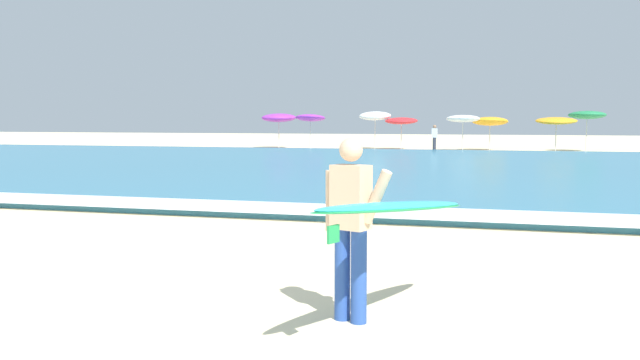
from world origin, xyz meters
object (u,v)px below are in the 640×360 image
object	(u,v)px
surfer_with_board	(371,216)
beach_umbrella_5	(490,121)
beach_umbrella_2	(375,116)
beachgoer_near_row_left	(435,137)
beach_umbrella_0	(279,118)
beach_umbrella_1	(310,118)
beach_umbrella_7	(587,115)
beach_umbrella_4	(463,119)
beach_umbrella_3	(401,121)
beach_umbrella_6	(556,121)

from	to	relation	value
surfer_with_board	beach_umbrella_5	size ratio (longest dim) A/B	1.10
beach_umbrella_2	beachgoer_near_row_left	bearing A→B (deg)	-33.67
surfer_with_board	beach_umbrella_0	size ratio (longest dim) A/B	1.05
surfer_with_board	beach_umbrella_1	world-z (taller)	beach_umbrella_1
beach_umbrella_0	beach_umbrella_2	bearing A→B (deg)	3.33
beach_umbrella_0	beach_umbrella_2	size ratio (longest dim) A/B	0.93
beach_umbrella_1	beach_umbrella_7	xyz separation A→B (m)	(16.59, 1.85, 0.16)
surfer_with_board	beachgoer_near_row_left	bearing A→B (deg)	95.16
beach_umbrella_0	surfer_with_board	bearing A→B (deg)	-69.61
beachgoer_near_row_left	surfer_with_board	bearing A→B (deg)	-84.84
beach_umbrella_4	beach_umbrella_7	size ratio (longest dim) A/B	0.90
surfer_with_board	beach_umbrella_5	xyz separation A→B (m)	(-0.02, 37.09, 0.76)
beach_umbrella_1	beach_umbrella_4	bearing A→B (deg)	3.20
beach_umbrella_4	beach_umbrella_7	world-z (taller)	beach_umbrella_7
beach_umbrella_0	beach_umbrella_3	size ratio (longest dim) A/B	1.12
beach_umbrella_1	beach_umbrella_5	xyz separation A→B (m)	(11.00, 1.84, -0.22)
beach_umbrella_2	beach_umbrella_6	xyz separation A→B (m)	(10.89, -2.01, -0.30)
surfer_with_board	beach_umbrella_6	world-z (taller)	beach_umbrella_6
beach_umbrella_2	beach_umbrella_7	bearing A→B (deg)	0.84
surfer_with_board	beach_umbrella_0	bearing A→B (deg)	110.39
surfer_with_board	beach_umbrella_1	xyz separation A→B (m)	(-11.02, 35.26, 0.97)
beach_umbrella_4	beachgoer_near_row_left	distance (m)	2.46
beach_umbrella_3	beach_umbrella_5	world-z (taller)	beach_umbrella_5
beach_umbrella_2	beach_umbrella_1	bearing A→B (deg)	-156.62
beach_umbrella_3	beach_umbrella_5	bearing A→B (deg)	2.82
beach_umbrella_4	beach_umbrella_7	distance (m)	7.26
beach_umbrella_4	beach_umbrella_6	size ratio (longest dim) A/B	0.95
beach_umbrella_4	beachgoer_near_row_left	world-z (taller)	beach_umbrella_4
beach_umbrella_7	beachgoer_near_row_left	bearing A→B (deg)	-161.39
surfer_with_board	beach_umbrella_4	world-z (taller)	beach_umbrella_4
beach_umbrella_1	beach_umbrella_2	world-z (taller)	beach_umbrella_2
beach_umbrella_3	beach_umbrella_6	bearing A→B (deg)	-11.80
beach_umbrella_7	beachgoer_near_row_left	world-z (taller)	beach_umbrella_7
surfer_with_board	beach_umbrella_1	size ratio (longest dim) A/B	1.06
beach_umbrella_3	beach_umbrella_1	bearing A→B (deg)	-164.22
beach_umbrella_3	beach_umbrella_7	size ratio (longest dim) A/B	0.85
surfer_with_board	beachgoer_near_row_left	xyz separation A→B (m)	(-3.09, 34.19, -0.18)
surfer_with_board	beach_umbrella_4	bearing A→B (deg)	92.51
beach_umbrella_5	beach_umbrella_0	bearing A→B (deg)	-177.68
surfer_with_board	beach_umbrella_5	world-z (taller)	beach_umbrella_5
beach_umbrella_1	beach_umbrella_2	bearing A→B (deg)	23.38
surfer_with_board	beach_umbrella_2	bearing A→B (deg)	101.00
beach_umbrella_0	beach_umbrella_3	bearing A→B (deg)	1.98
beach_umbrella_5	beach_umbrella_2	bearing A→B (deg)	-178.59
beach_umbrella_3	beach_umbrella_0	bearing A→B (deg)	-178.02
beach_umbrella_2	beach_umbrella_7	xyz separation A→B (m)	(12.75, 0.19, 0.03)
beach_umbrella_2	beach_umbrella_3	xyz separation A→B (m)	(1.71, -0.09, -0.32)
surfer_with_board	beach_umbrella_4	size ratio (longest dim) A/B	1.11
surfer_with_board	beach_umbrella_7	size ratio (longest dim) A/B	1.00
surfer_with_board	beachgoer_near_row_left	distance (m)	34.33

